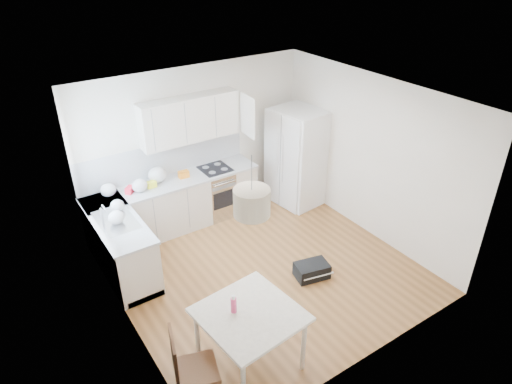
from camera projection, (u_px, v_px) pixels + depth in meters
floor at (263, 268)px, 7.06m from camera, size 4.20×4.20×0.00m
ceiling at (265, 99)px, 5.74m from camera, size 4.20×4.20×0.00m
wall_back at (195, 143)px, 7.92m from camera, size 4.20×0.00×4.20m
wall_left at (118, 241)px, 5.38m from camera, size 0.00×4.20×4.20m
wall_right at (370, 157)px, 7.42m from camera, size 0.00×4.20×4.20m
window_glassblock at (85, 174)px, 6.03m from camera, size 0.02×1.00×1.00m
cabinets_back at (176, 205)px, 7.86m from camera, size 3.00×0.60×0.88m
cabinets_left at (120, 245)px, 6.84m from camera, size 0.60×1.80×0.88m
counter_back at (173, 182)px, 7.63m from camera, size 3.02×0.64×0.04m
counter_left at (115, 220)px, 6.62m from camera, size 0.64×1.82×0.04m
backsplash_back at (164, 159)px, 7.69m from camera, size 3.00×0.01×0.58m
backsplash_left at (91, 207)px, 6.32m from camera, size 0.01×1.80×0.58m
upper_cabinets at (190, 119)px, 7.47m from camera, size 1.70×0.32×0.75m
range_oven at (216, 193)px, 8.25m from camera, size 0.50×0.61×0.88m
sink at (116, 220)px, 6.58m from camera, size 0.50×0.80×0.16m
refrigerator at (298, 157)px, 8.45m from camera, size 0.97×1.01×1.83m
dining_table at (250, 319)px, 5.13m from camera, size 1.14×1.14×0.82m
dining_chair at (197, 368)px, 4.81m from camera, size 0.54×0.54×1.03m
drink_bottle at (234, 304)px, 5.05m from camera, size 0.08×0.08×0.23m
gym_bag at (312, 270)px, 6.85m from camera, size 0.55×0.42×0.23m
pendant_lamp at (252, 202)px, 4.54m from camera, size 0.41×0.41×0.29m
grocery_bag_a at (108, 190)px, 7.13m from camera, size 0.24×0.20×0.22m
grocery_bag_b at (140, 186)px, 7.25m from camera, size 0.25×0.21×0.22m
grocery_bag_c at (157, 175)px, 7.52m from camera, size 0.30×0.26×0.27m
grocery_bag_d at (117, 205)px, 6.75m from camera, size 0.20×0.17×0.18m
grocery_bag_e at (116, 217)px, 6.45m from camera, size 0.23×0.19×0.20m
snack_orange at (184, 174)px, 7.70m from camera, size 0.17×0.11×0.12m
snack_yellow at (151, 184)px, 7.40m from camera, size 0.15×0.10×0.10m
snack_red at (130, 190)px, 7.24m from camera, size 0.18×0.18×0.11m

